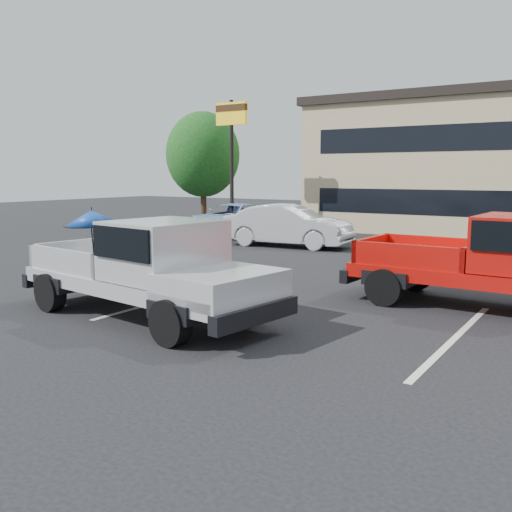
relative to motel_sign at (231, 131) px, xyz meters
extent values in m
plane|color=black|center=(10.00, -14.00, -4.65)|extent=(90.00, 90.00, 0.00)
cube|color=silver|center=(7.00, -12.00, -4.65)|extent=(0.12, 5.00, 0.01)
cube|color=silver|center=(13.00, -12.00, -4.65)|extent=(0.12, 5.00, 0.01)
cylinder|color=black|center=(0.00, 0.00, -1.65)|extent=(0.18, 0.18, 6.00)
cube|color=yellow|center=(0.00, 0.00, 0.75)|extent=(1.60, 0.18, 1.00)
cube|color=#381E0C|center=(0.00, 0.00, 1.00)|extent=(1.60, 0.22, 0.30)
cylinder|color=#332114|center=(-4.00, 3.00, -3.44)|extent=(0.32, 0.32, 2.42)
ellipsoid|color=#124014|center=(-4.00, 3.00, -0.91)|extent=(3.96, 3.96, 4.55)
cylinder|color=black|center=(5.73, -14.42, -4.27)|extent=(0.79, 0.38, 0.76)
cylinder|color=black|center=(5.98, -12.60, -4.27)|extent=(0.79, 0.38, 0.76)
cylinder|color=black|center=(9.30, -14.90, -4.27)|extent=(0.79, 0.38, 0.76)
cylinder|color=black|center=(9.55, -13.08, -4.27)|extent=(0.79, 0.38, 0.76)
cube|color=#B9BCC0|center=(7.69, -13.76, -3.98)|extent=(5.60, 2.62, 0.28)
cube|color=#B9BCC0|center=(9.67, -14.02, -3.77)|extent=(1.74, 2.10, 0.46)
cube|color=black|center=(10.41, -14.12, -4.15)|extent=(0.46, 1.97, 0.30)
cube|color=black|center=(4.96, -13.39, -4.15)|extent=(0.44, 1.97, 0.28)
cube|color=#B9BCC0|center=(8.23, -13.83, -3.30)|extent=(1.88, 2.04, 1.05)
cube|color=black|center=(8.23, -13.83, -3.10)|extent=(1.75, 2.12, 0.55)
cube|color=black|center=(6.25, -13.56, -3.92)|extent=(2.53, 2.13, 0.10)
cube|color=#B9BCC0|center=(6.37, -12.70, -3.62)|extent=(2.29, 0.41, 0.50)
cube|color=#B9BCC0|center=(6.13, -14.42, -3.62)|extent=(2.29, 0.41, 0.50)
cube|color=#B9BCC0|center=(5.16, -13.42, -3.62)|extent=(0.35, 1.84, 0.50)
cube|color=#B9BCC0|center=(7.34, -13.71, -3.62)|extent=(0.35, 1.84, 0.50)
ellipsoid|color=brown|center=(6.60, -13.37, -3.70)|extent=(0.55, 0.48, 0.33)
cylinder|color=brown|center=(6.85, -13.49, -3.75)|extent=(0.07, 0.07, 0.25)
cylinder|color=brown|center=(6.88, -13.33, -3.75)|extent=(0.07, 0.07, 0.25)
ellipsoid|color=brown|center=(6.77, -13.40, -3.50)|extent=(0.35, 0.32, 0.45)
cylinder|color=red|center=(6.79, -13.40, -3.35)|extent=(0.22, 0.22, 0.04)
sphere|color=brown|center=(6.87, -13.41, -3.25)|extent=(0.24, 0.24, 0.24)
cone|color=black|center=(7.00, -13.43, -3.27)|extent=(0.18, 0.14, 0.11)
cone|color=black|center=(6.84, -13.47, -3.12)|extent=(0.08, 0.08, 0.13)
cone|color=black|center=(6.85, -13.35, -3.12)|extent=(0.08, 0.08, 0.13)
cylinder|color=brown|center=(6.41, -13.35, -3.81)|extent=(0.30, 0.05, 0.10)
cylinder|color=black|center=(6.29, -13.77, -3.35)|extent=(0.02, 0.10, 1.05)
cone|color=#1241A1|center=(6.29, -13.77, -2.80)|extent=(1.10, 1.12, 0.36)
cylinder|color=black|center=(6.29, -13.77, -2.64)|extent=(0.02, 0.02, 0.10)
cylinder|color=black|center=(6.29, -13.77, -2.93)|extent=(1.10, 1.10, 0.09)
cylinder|color=black|center=(11.16, -10.36, -4.26)|extent=(0.79, 0.32, 0.78)
cylinder|color=black|center=(11.23, -8.49, -4.26)|extent=(0.79, 0.32, 0.78)
cube|color=#B70E0A|center=(13.08, -9.50, -3.97)|extent=(5.57, 2.17, 0.29)
cube|color=black|center=(10.28, -9.39, -4.14)|extent=(0.26, 2.00, 0.29)
cube|color=black|center=(11.60, -9.44, -3.91)|extent=(2.42, 1.97, 0.10)
cube|color=#B70E0A|center=(11.64, -8.56, -3.60)|extent=(2.35, 0.19, 0.51)
cube|color=#B70E0A|center=(11.57, -10.33, -3.60)|extent=(2.35, 0.19, 0.51)
cube|color=#B70E0A|center=(10.48, -9.40, -3.60)|extent=(0.17, 1.88, 0.51)
cube|color=#B70E0A|center=(12.72, -9.49, -3.60)|extent=(0.17, 1.88, 0.51)
imported|color=#B5B7BD|center=(4.66, -2.94, -3.86)|extent=(4.91, 2.07, 1.58)
imported|color=#8DA9D2|center=(0.57, -0.85, -3.95)|extent=(2.36, 5.05, 1.40)
camera|label=1|loc=(15.19, -21.54, -1.94)|focal=40.00mm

